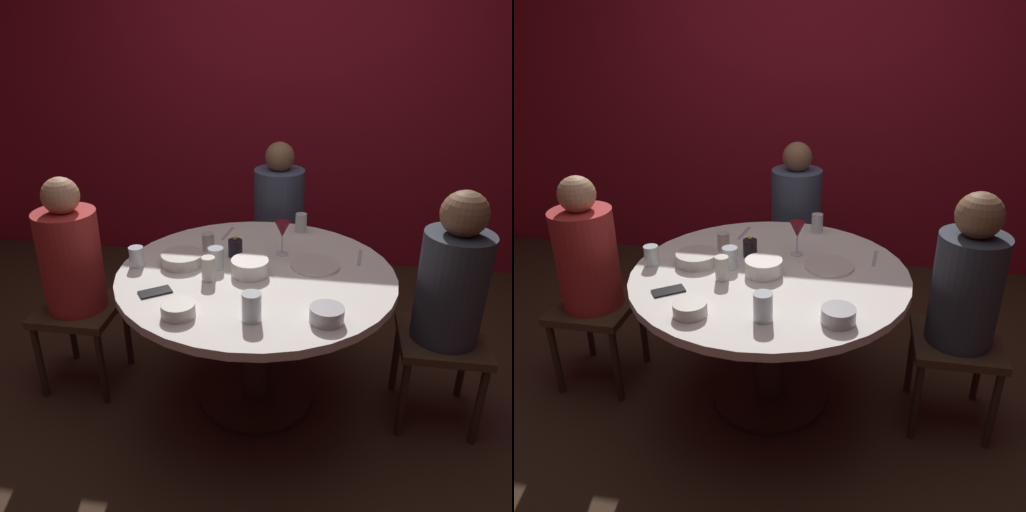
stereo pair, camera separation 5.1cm
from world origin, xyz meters
The scene contains 22 objects.
ground_plane centered at (0.00, 0.00, 0.00)m, with size 8.00×8.00×0.00m, color #382619.
back_wall centered at (0.00, 1.80, 1.30)m, with size 6.00×0.10×2.60m, color maroon.
dining_table centered at (0.00, 0.00, 0.59)m, with size 1.32×1.32×0.74m.
seated_diner_left centered at (-0.94, 0.00, 0.71)m, with size 0.40×0.40×1.16m.
seated_diner_back centered at (0.00, 0.95, 0.71)m, with size 0.40×0.40×1.15m.
seated_diner_right centered at (0.89, 0.00, 0.73)m, with size 0.40×0.40×1.18m.
candle_holder centered at (-0.13, 0.15, 0.79)m, with size 0.07×0.07×0.11m.
wine_glass centered at (0.10, 0.21, 0.87)m, with size 0.08×0.08×0.18m.
dinner_plate centered at (0.27, 0.10, 0.75)m, with size 0.24×0.24×0.01m, color silver.
cell_phone centered at (-0.40, -0.28, 0.75)m, with size 0.07×0.14×0.01m, color black.
bowl_serving_large centered at (0.34, -0.39, 0.77)m, with size 0.14×0.14×0.06m, color #B7B7BC.
bowl_salad_center centered at (-0.02, -0.03, 0.78)m, with size 0.18×0.18×0.07m, color silver.
bowl_small_white centered at (-0.25, -0.44, 0.77)m, with size 0.14×0.14×0.06m, color beige.
bowl_sauce_side centered at (-0.37, 0.02, 0.77)m, with size 0.20×0.20×0.06m, color beige.
cup_near_candle centered at (-0.20, -0.12, 0.80)m, with size 0.06×0.06×0.11m, color beige.
cup_by_left_diner centered at (-0.58, -0.03, 0.79)m, with size 0.07×0.07×0.10m, color silver.
cup_by_right_diner centered at (0.17, 0.53, 0.80)m, with size 0.06×0.06×0.11m, color silver.
cup_center_front centered at (0.05, -0.43, 0.80)m, with size 0.08×0.08×0.12m, color silver.
cup_far_edge centered at (-0.28, 0.20, 0.79)m, with size 0.06×0.06×0.10m, color beige.
cup_beside_wine centered at (-0.19, 0.01, 0.80)m, with size 0.08×0.08×0.10m, color silver.
fork_near_plate centered at (0.49, 0.23, 0.75)m, with size 0.02×0.18×0.01m, color #B7B7BC.
knife_near_plate centered at (-0.23, 0.44, 0.75)m, with size 0.02×0.18×0.01m, color #B7B7BC.
Camera 2 is at (0.38, -2.12, 1.82)m, focal length 35.72 mm.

